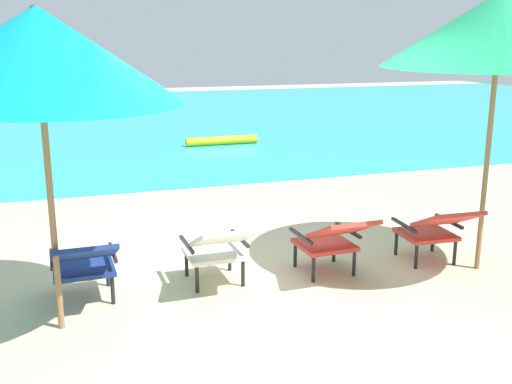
{
  "coord_description": "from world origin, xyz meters",
  "views": [
    {
      "loc": [
        -1.87,
        -5.05,
        2.24
      ],
      "look_at": [
        0.0,
        0.52,
        0.75
      ],
      "focal_mm": 42.18,
      "sensor_mm": 36.0,
      "label": 1
    }
  ],
  "objects_px": {
    "lounge_chair_far_left": "(84,262)",
    "lounge_chair_far_right": "(436,228)",
    "beach_umbrella_left": "(38,54)",
    "beach_umbrella_right": "(500,28)",
    "lounge_chair_near_left": "(219,247)",
    "swim_buoy": "(222,140)",
    "lounge_chair_near_right": "(333,238)"
  },
  "relations": [
    {
      "from": "lounge_chair_near_left",
      "to": "lounge_chair_near_right",
      "type": "distance_m",
      "value": 1.11
    },
    {
      "from": "lounge_chair_far_left",
      "to": "beach_umbrella_left",
      "type": "bearing_deg",
      "value": -121.35
    },
    {
      "from": "swim_buoy",
      "to": "beach_umbrella_right",
      "type": "height_order",
      "value": "beach_umbrella_right"
    },
    {
      "from": "lounge_chair_far_left",
      "to": "beach_umbrella_left",
      "type": "height_order",
      "value": "beach_umbrella_left"
    },
    {
      "from": "lounge_chair_far_right",
      "to": "beach_umbrella_right",
      "type": "xyz_separation_m",
      "value": [
        0.37,
        -0.21,
        1.94
      ]
    },
    {
      "from": "lounge_chair_far_right",
      "to": "beach_umbrella_right",
      "type": "relative_size",
      "value": 0.3
    },
    {
      "from": "lounge_chair_far_left",
      "to": "lounge_chair_near_left",
      "type": "height_order",
      "value": "same"
    },
    {
      "from": "lounge_chair_near_right",
      "to": "beach_umbrella_left",
      "type": "xyz_separation_m",
      "value": [
        -2.51,
        -0.26,
        1.74
      ]
    },
    {
      "from": "beach_umbrella_left",
      "to": "swim_buoy",
      "type": "bearing_deg",
      "value": 66.09
    },
    {
      "from": "lounge_chair_near_left",
      "to": "beach_umbrella_left",
      "type": "distance_m",
      "value": 2.27
    },
    {
      "from": "lounge_chair_far_left",
      "to": "swim_buoy",
      "type": "bearing_deg",
      "value": 66.47
    },
    {
      "from": "lounge_chair_near_left",
      "to": "lounge_chair_far_left",
      "type": "bearing_deg",
      "value": -179.49
    },
    {
      "from": "lounge_chair_far_left",
      "to": "lounge_chair_far_right",
      "type": "bearing_deg",
      "value": -2.19
    },
    {
      "from": "lounge_chair_far_left",
      "to": "lounge_chair_near_left",
      "type": "xyz_separation_m",
      "value": [
        1.19,
        0.01,
        0.0
      ]
    },
    {
      "from": "swim_buoy",
      "to": "lounge_chair_near_left",
      "type": "bearing_deg",
      "value": -105.58
    },
    {
      "from": "beach_umbrella_right",
      "to": "beach_umbrella_left",
      "type": "bearing_deg",
      "value": -179.75
    },
    {
      "from": "swim_buoy",
      "to": "lounge_chair_near_right",
      "type": "relative_size",
      "value": 1.79
    },
    {
      "from": "lounge_chair_far_right",
      "to": "beach_umbrella_left",
      "type": "xyz_separation_m",
      "value": [
        -3.64,
        -0.23,
        1.74
      ]
    },
    {
      "from": "lounge_chair_far_right",
      "to": "lounge_chair_far_left",
      "type": "bearing_deg",
      "value": 177.81
    },
    {
      "from": "beach_umbrella_left",
      "to": "lounge_chair_near_right",
      "type": "bearing_deg",
      "value": 6.0
    },
    {
      "from": "beach_umbrella_left",
      "to": "beach_umbrella_right",
      "type": "xyz_separation_m",
      "value": [
        4.01,
        0.02,
        0.2
      ]
    },
    {
      "from": "lounge_chair_far_left",
      "to": "beach_umbrella_left",
      "type": "relative_size",
      "value": 0.3
    },
    {
      "from": "lounge_chair_near_right",
      "to": "beach_umbrella_right",
      "type": "bearing_deg",
      "value": -9.37
    },
    {
      "from": "beach_umbrella_left",
      "to": "beach_umbrella_right",
      "type": "height_order",
      "value": "beach_umbrella_right"
    },
    {
      "from": "lounge_chair_near_right",
      "to": "lounge_chair_far_right",
      "type": "bearing_deg",
      "value": -1.82
    },
    {
      "from": "lounge_chair_near_right",
      "to": "lounge_chair_near_left",
      "type": "bearing_deg",
      "value": 174.54
    },
    {
      "from": "lounge_chair_near_left",
      "to": "lounge_chair_near_right",
      "type": "xyz_separation_m",
      "value": [
        1.1,
        -0.11,
        0.0
      ]
    },
    {
      "from": "swim_buoy",
      "to": "beach_umbrella_left",
      "type": "height_order",
      "value": "beach_umbrella_left"
    },
    {
      "from": "swim_buoy",
      "to": "beach_umbrella_left",
      "type": "bearing_deg",
      "value": -113.91
    },
    {
      "from": "lounge_chair_near_left",
      "to": "beach_umbrella_left",
      "type": "height_order",
      "value": "beach_umbrella_left"
    },
    {
      "from": "swim_buoy",
      "to": "lounge_chair_near_right",
      "type": "distance_m",
      "value": 7.76
    },
    {
      "from": "swim_buoy",
      "to": "lounge_chair_far_left",
      "type": "bearing_deg",
      "value": -113.53
    }
  ]
}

